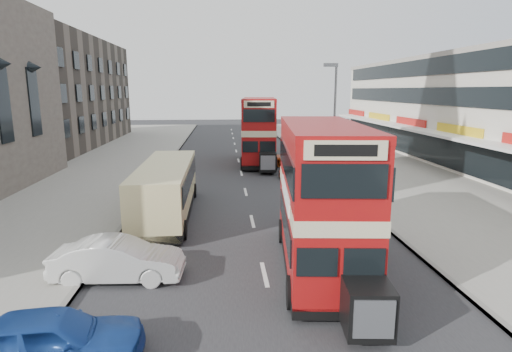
# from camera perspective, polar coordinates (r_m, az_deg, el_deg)

# --- Properties ---
(ground) EXTENTS (160.00, 160.00, 0.00)m
(ground) POSITION_cam_1_polar(r_m,az_deg,el_deg) (13.14, 2.07, -16.96)
(ground) COLOR #28282B
(ground) RESTS_ON ground
(road_surface) EXTENTS (12.00, 90.00, 0.01)m
(road_surface) POSITION_cam_1_polar(r_m,az_deg,el_deg) (32.10, -2.02, 0.37)
(road_surface) COLOR #28282B
(road_surface) RESTS_ON ground
(pavement_right) EXTENTS (12.00, 90.00, 0.15)m
(pavement_right) POSITION_cam_1_polar(r_m,az_deg,el_deg) (34.73, 18.18, 0.77)
(pavement_right) COLOR gray
(pavement_right) RESTS_ON ground
(pavement_left) EXTENTS (12.00, 90.00, 0.15)m
(pavement_left) POSITION_cam_1_polar(r_m,az_deg,el_deg) (33.78, -22.80, 0.14)
(pavement_left) COLOR gray
(pavement_left) RESTS_ON ground
(kerb_left) EXTENTS (0.20, 90.00, 0.16)m
(kerb_left) POSITION_cam_1_polar(r_m,az_deg,el_deg) (32.41, -12.85, 0.32)
(kerb_left) COLOR gray
(kerb_left) RESTS_ON ground
(kerb_right) EXTENTS (0.20, 90.00, 0.16)m
(kerb_right) POSITION_cam_1_polar(r_m,az_deg,el_deg) (32.92, 8.65, 0.65)
(kerb_right) COLOR gray
(kerb_right) RESTS_ON ground
(brick_terrace) EXTENTS (14.00, 28.00, 12.00)m
(brick_terrace) POSITION_cam_1_polar(r_m,az_deg,el_deg) (53.58, -27.65, 10.06)
(brick_terrace) COLOR #66594C
(brick_terrace) RESTS_ON ground
(commercial_row) EXTENTS (9.90, 46.20, 9.30)m
(commercial_row) POSITION_cam_1_polar(r_m,az_deg,el_deg) (39.69, 28.24, 8.00)
(commercial_row) COLOR beige
(commercial_row) RESTS_ON ground
(street_lamp) EXTENTS (1.00, 0.20, 8.12)m
(street_lamp) POSITION_cam_1_polar(r_m,az_deg,el_deg) (30.52, 10.56, 8.65)
(street_lamp) COLOR slate
(street_lamp) RESTS_ON ground
(bus_main) EXTENTS (3.23, 9.28, 5.01)m
(bus_main) POSITION_cam_1_polar(r_m,az_deg,el_deg) (14.75, 8.90, -2.82)
(bus_main) COLOR black
(bus_main) RESTS_ON ground
(bus_second) EXTENTS (3.46, 10.06, 5.44)m
(bus_second) POSITION_cam_1_polar(r_m,az_deg,el_deg) (36.06, 0.43, 6.22)
(bus_second) COLOR black
(bus_second) RESTS_ON ground
(coach) EXTENTS (2.48, 9.39, 2.49)m
(coach) POSITION_cam_1_polar(r_m,az_deg,el_deg) (21.51, -12.16, -1.56)
(coach) COLOR black
(coach) RESTS_ON ground
(car_left_near) EXTENTS (4.34, 2.15, 1.42)m
(car_left_near) POSITION_cam_1_polar(r_m,az_deg,el_deg) (11.24, -26.25, -19.42)
(car_left_near) COLOR #1B4299
(car_left_near) RESTS_ON ground
(car_left_front) EXTENTS (4.40, 1.73, 1.42)m
(car_left_front) POSITION_cam_1_polar(r_m,az_deg,el_deg) (15.00, -18.32, -10.81)
(car_left_front) COLOR silver
(car_left_front) RESTS_ON ground
(car_right_a) EXTENTS (5.25, 2.18, 1.52)m
(car_right_a) POSITION_cam_1_polar(r_m,az_deg,el_deg) (30.64, 7.98, 1.16)
(car_right_a) COLOR maroon
(car_right_a) RESTS_ON ground
(car_right_b) EXTENTS (4.31, 1.99, 1.20)m
(car_right_b) POSITION_cam_1_polar(r_m,az_deg,el_deg) (35.54, 5.10, 2.41)
(car_right_b) COLOR #CB4A14
(car_right_b) RESTS_ON ground
(pedestrian_near) EXTENTS (0.82, 0.67, 1.93)m
(pedestrian_near) POSITION_cam_1_polar(r_m,az_deg,el_deg) (29.10, 13.26, 1.10)
(pedestrian_near) COLOR gray
(pedestrian_near) RESTS_ON pavement_right
(pedestrian_far) EXTENTS (1.06, 0.55, 1.74)m
(pedestrian_far) POSITION_cam_1_polar(r_m,az_deg,el_deg) (44.30, 9.25, 4.68)
(pedestrian_far) COLOR gray
(pedestrian_far) RESTS_ON pavement_right
(cyclist) EXTENTS (0.84, 1.89, 2.08)m
(cyclist) POSITION_cam_1_polar(r_m,az_deg,el_deg) (33.05, 4.66, 1.88)
(cyclist) COLOR gray
(cyclist) RESTS_ON ground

